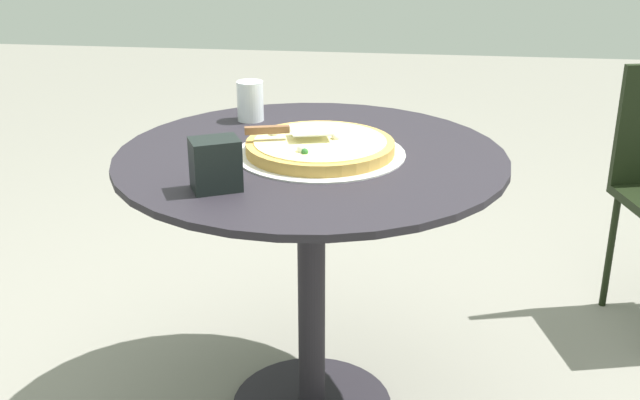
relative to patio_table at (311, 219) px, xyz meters
The scene contains 5 objects.
patio_table is the anchor object (origin of this frame).
pizza_on_tray 0.19m from the patio_table, ahead, with size 0.42×0.42×0.05m.
pizza_server 0.24m from the patio_table, behind, with size 0.22×0.10×0.02m.
drinking_cup 0.42m from the patio_table, 127.19° to the left, with size 0.07×0.07×0.11m, color silver.
napkin_dispenser 0.40m from the patio_table, 122.96° to the right, with size 0.10×0.08×0.12m, color black.
Camera 1 is at (0.25, -1.86, 1.39)m, focal length 44.59 mm.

